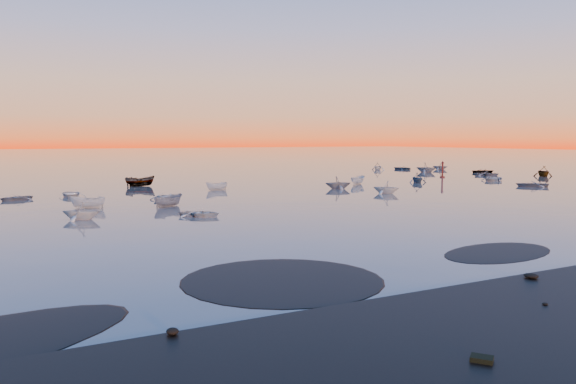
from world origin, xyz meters
TOP-DOWN VIEW (x-y plane):
  - ground at (0.00, 100.00)m, footprint 600.00×600.00m
  - mud_lobes at (0.00, -1.00)m, footprint 140.00×6.00m
  - moored_fleet at (0.00, 53.00)m, footprint 124.00×58.00m
  - boat_near_left at (-13.43, 25.74)m, footprint 3.73×3.76m
  - boat_near_center at (-13.87, 34.28)m, footprint 2.78×3.86m
  - boat_near_right at (14.60, 34.80)m, footprint 3.81×3.26m
  - channel_marker at (42.23, 53.91)m, footprint 0.87×0.87m

SIDE VIEW (x-z plane):
  - ground at x=0.00m, z-range 0.00..0.00m
  - moored_fleet at x=0.00m, z-range -0.60..0.60m
  - boat_near_left at x=-13.43m, z-range -0.47..0.47m
  - boat_near_center at x=-13.87m, z-range -0.61..0.61m
  - boat_near_right at x=14.60m, z-range -0.62..0.62m
  - mud_lobes at x=0.00m, z-range -0.03..0.05m
  - channel_marker at x=42.23m, z-range -0.33..2.78m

